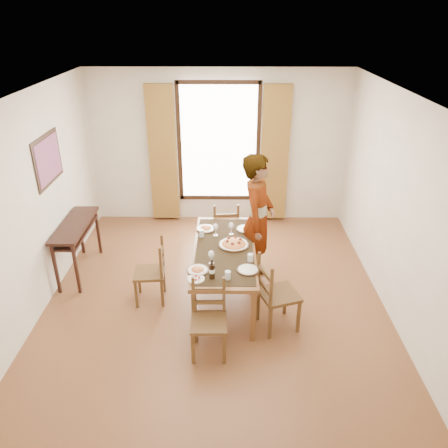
{
  "coord_description": "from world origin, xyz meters",
  "views": [
    {
      "loc": [
        0.16,
        -4.95,
        3.57
      ],
      "look_at": [
        0.11,
        0.2,
        1.0
      ],
      "focal_mm": 35.0,
      "sensor_mm": 36.0,
      "label": 1
    }
  ],
  "objects_px": {
    "man": "(258,220)",
    "pasta_platter": "(234,242)",
    "dining_table": "(224,253)",
    "console_table": "(75,231)"
  },
  "relations": [
    {
      "from": "man",
      "to": "pasta_platter",
      "type": "relative_size",
      "value": 4.73
    },
    {
      "from": "dining_table",
      "to": "man",
      "type": "height_order",
      "value": "man"
    },
    {
      "from": "console_table",
      "to": "dining_table",
      "type": "distance_m",
      "value": 2.24
    },
    {
      "from": "man",
      "to": "pasta_platter",
      "type": "height_order",
      "value": "man"
    },
    {
      "from": "console_table",
      "to": "pasta_platter",
      "type": "xyz_separation_m",
      "value": [
        2.27,
        -0.54,
        0.12
      ]
    },
    {
      "from": "man",
      "to": "dining_table",
      "type": "bearing_deg",
      "value": 148.83
    },
    {
      "from": "dining_table",
      "to": "pasta_platter",
      "type": "height_order",
      "value": "pasta_platter"
    },
    {
      "from": "dining_table",
      "to": "pasta_platter",
      "type": "distance_m",
      "value": 0.19
    },
    {
      "from": "console_table",
      "to": "dining_table",
      "type": "height_order",
      "value": "console_table"
    },
    {
      "from": "dining_table",
      "to": "man",
      "type": "bearing_deg",
      "value": 44.1
    }
  ]
}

